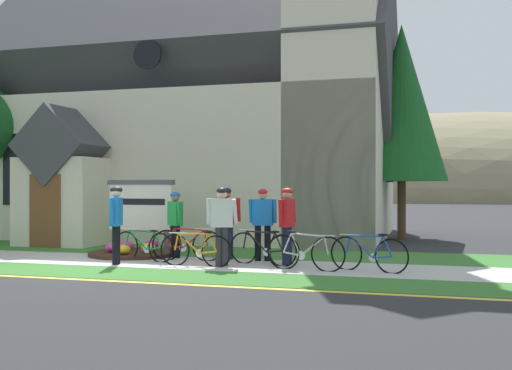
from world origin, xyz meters
name	(u,v)px	position (x,y,z in m)	size (l,w,h in m)	color
ground	(165,249)	(0.00, 4.00, 0.00)	(140.00, 140.00, 0.00)	#2B2B2D
sidewalk_slab	(79,259)	(-1.00, 1.28, 0.01)	(32.00, 2.15, 0.01)	#B7B5AD
grass_verge	(31,269)	(-1.00, -0.58, 0.00)	(32.00, 1.59, 0.01)	#38722D
church_lawn	(127,249)	(-1.00, 3.67, 0.00)	(24.00, 2.63, 0.01)	#38722D
curb_paint_stripe	(0,276)	(-1.00, -1.52, 0.00)	(28.00, 0.16, 0.01)	yellow
church_building	(206,114)	(-0.59, 8.87, 4.37)	(13.98, 10.14, 12.92)	beige
church_sign	(141,207)	(-0.09, 2.71, 1.22)	(1.92, 0.17, 1.92)	#474C56
flower_bed	(133,252)	(-0.09, 2.29, 0.09)	(2.21, 2.21, 0.34)	#382319
bicycle_blue	(263,248)	(3.55, 1.44, 0.38)	(1.69, 0.53, 0.80)	black
bicycle_white	(196,249)	(2.20, 0.82, 0.37)	(1.72, 0.13, 0.80)	black
bicycle_orange	(305,252)	(4.63, 0.87, 0.39)	(1.73, 0.32, 0.84)	black
bicycle_silver	(187,244)	(1.61, 1.71, 0.38)	(1.74, 0.18, 0.83)	black
bicycle_yellow	(144,246)	(0.68, 1.33, 0.37)	(1.69, 0.42, 0.77)	black
bicycle_red	(369,253)	(5.94, 1.02, 0.38)	(1.66, 0.57, 0.82)	black
cyclist_in_orange_jersey	(175,220)	(1.15, 2.11, 0.94)	(0.48, 0.56, 1.62)	black
cyclist_in_green_jersey	(222,220)	(2.74, 0.99, 1.03)	(0.67, 0.33, 1.74)	#2D2D33
cyclist_in_blue_jersey	(287,219)	(4.08, 1.60, 1.02)	(0.31, 0.77, 1.73)	#191E38
cyclist_in_white_jersey	(263,219)	(3.37, 2.09, 1.00)	(0.67, 0.30, 1.70)	black
cyclist_in_red_jersey	(116,218)	(0.36, 0.62, 1.05)	(0.34, 0.72, 1.76)	black
cyclist_in_yellow_jersey	(227,217)	(2.47, 2.13, 1.02)	(0.61, 0.46, 1.72)	#191E38
roadside_conifer	(402,103)	(6.26, 8.92, 4.50)	(2.97, 2.97, 7.10)	#4C3823
distant_hill	(451,199)	(9.99, 72.05, 0.00)	(76.23, 44.82, 22.15)	#847A5B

